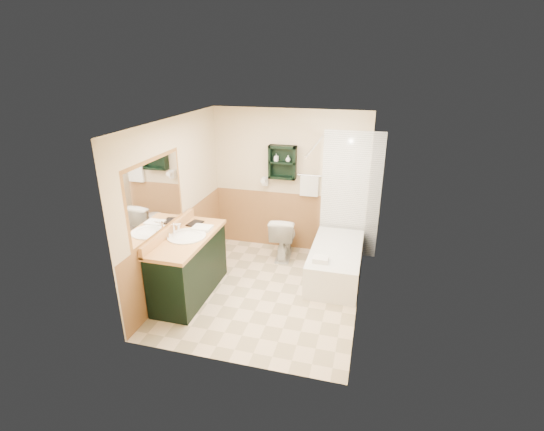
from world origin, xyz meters
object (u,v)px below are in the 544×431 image
Objects in this scene: soap_bottle_a at (276,159)px; toilet at (283,237)px; wall_shelf at (282,162)px; bathtub at (336,262)px; hair_dryer at (265,181)px; vanity at (189,266)px; vanity_book at (189,216)px; soap_bottle_b at (288,159)px.

toilet is at bearing -54.71° from soap_bottle_a.
bathtub is (1.03, -0.75, -1.30)m from wall_shelf.
hair_dryer is 0.98m from toilet.
bathtub is (1.92, 1.00, -0.20)m from vanity.
vanity_book reaches higher than vanity.
bathtub is 6.30× the size of vanity_book.
vanity_book is at bearing 36.74° from toilet.
vanity is 13.61× the size of soap_bottle_b.
hair_dryer is 0.16× the size of bathtub.
bathtub is at bearing 23.36° from vanity_book.
wall_shelf reaches higher than toilet.
hair_dryer reaches higher than vanity_book.
soap_bottle_a is at bearing 180.00° from soap_bottle_b.
vanity is 2.24m from soap_bottle_a.
vanity is at bearing -119.47° from soap_bottle_b.
soap_bottle_a is at bearing 146.43° from bathtub.
vanity is 2.32m from soap_bottle_b.
hair_dryer is at bearing 71.53° from vanity.
soap_bottle_b reaches higher than toilet.
toilet is (-0.92, 0.46, 0.11)m from bathtub.
toilet is (0.10, -0.29, -1.19)m from wall_shelf.
soap_bottle_b is (0.39, -0.03, 0.41)m from hair_dryer.
toilet is at bearing -38.12° from hair_dryer.
vanity_book is at bearing -126.14° from soap_bottle_a.
hair_dryer is 2.32× the size of soap_bottle_b.
vanity_book is at bearing -131.32° from soap_bottle_b.
hair_dryer reaches higher than bathtub.
soap_bottle_b is (0.99, 1.75, 1.16)m from vanity.
bathtub is at bearing 148.57° from toilet.
wall_shelf is 4.49× the size of soap_bottle_a.
bathtub is 1.81m from soap_bottle_b.
toilet is 3.08× the size of vanity_book.
hair_dryer is 1.55m from vanity_book.
hair_dryer is 0.44m from soap_bottle_a.
vanity_book reaches higher than bathtub.
wall_shelf is 5.31× the size of soap_bottle_b.
soap_bottle_b reaches higher than vanity.
vanity_book is 2.30× the size of soap_bottle_b.
soap_bottle_a is at bearing -59.54° from toilet.
wall_shelf reaches higher than vanity_book.
soap_bottle_b reaches higher than vanity_book.
soap_bottle_b is at bearing 60.53° from vanity.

